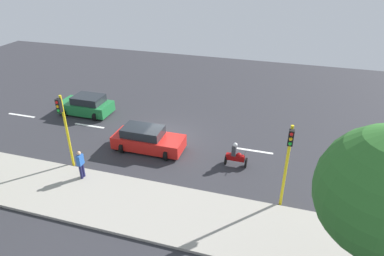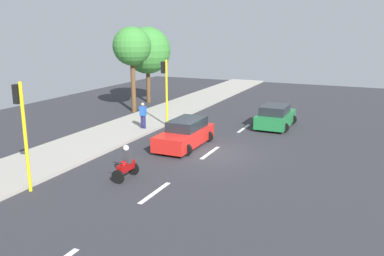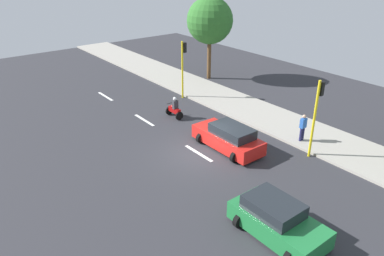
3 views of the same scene
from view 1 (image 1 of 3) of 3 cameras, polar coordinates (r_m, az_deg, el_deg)
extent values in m
cube|color=#2D2D33|center=(23.04, -4.40, -1.73)|extent=(40.00, 60.00, 0.10)
cube|color=#9E998E|center=(17.80, -12.58, -12.10)|extent=(4.00, 60.00, 0.15)
cube|color=white|center=(29.20, -27.02, 1.93)|extent=(0.20, 2.40, 0.01)
cube|color=white|center=(25.59, -17.07, 0.38)|extent=(0.20, 2.40, 0.01)
cube|color=white|center=(23.01, -4.41, -1.61)|extent=(0.20, 2.40, 0.01)
cube|color=white|center=(21.82, 10.53, -3.84)|extent=(0.20, 2.40, 0.01)
cube|color=white|center=(22.24, 26.07, -5.87)|extent=(0.20, 2.40, 0.01)
cube|color=#1E7238|center=(27.38, -17.60, 3.44)|extent=(1.93, 3.98, 0.80)
cube|color=#1E2328|center=(26.95, -17.24, 4.68)|extent=(1.62, 2.23, 0.56)
cylinder|color=black|center=(27.59, -20.75, 2.54)|extent=(0.64, 0.22, 0.64)
cylinder|color=black|center=(28.83, -18.81, 3.96)|extent=(0.64, 0.22, 0.64)
cylinder|color=black|center=(26.15, -16.11, 1.90)|extent=(0.64, 0.22, 0.64)
cylinder|color=black|center=(27.45, -14.28, 3.42)|extent=(0.64, 0.22, 0.64)
cube|color=red|center=(21.51, -7.38, -2.33)|extent=(1.81, 4.50, 0.80)
cube|color=#1E2328|center=(21.32, -8.37, -0.61)|extent=(1.52, 2.52, 0.56)
cylinder|color=black|center=(21.77, -2.92, -2.46)|extent=(0.64, 0.22, 0.64)
cylinder|color=black|center=(20.51, -4.40, -4.60)|extent=(0.64, 0.22, 0.64)
cylinder|color=black|center=(22.83, -9.97, -1.33)|extent=(0.64, 0.22, 0.64)
cylinder|color=black|center=(21.63, -11.78, -3.30)|extent=(0.64, 0.22, 0.64)
cylinder|color=black|center=(20.04, 9.18, -5.85)|extent=(0.60, 0.10, 0.60)
cylinder|color=black|center=(20.18, 5.80, -5.34)|extent=(0.60, 0.10, 0.60)
cube|color=#990C0C|center=(19.97, 7.39, -4.98)|extent=(0.28, 1.10, 0.36)
sphere|color=#990C0C|center=(19.85, 7.99, -4.63)|extent=(0.32, 0.32, 0.32)
cylinder|color=black|center=(19.72, 9.02, -4.36)|extent=(0.55, 0.04, 0.04)
cube|color=#333338|center=(19.74, 7.18, -3.84)|extent=(0.36, 0.24, 0.60)
sphere|color=silver|center=(19.53, 7.39, -2.87)|extent=(0.26, 0.26, 0.26)
cylinder|color=#1E1E4C|center=(19.66, -18.06, -6.79)|extent=(0.16, 0.16, 0.85)
cylinder|color=#1E1E4C|center=(19.53, -18.38, -7.10)|extent=(0.16, 0.16, 0.85)
cube|color=#2659B2|center=(19.21, -18.54, -5.17)|extent=(0.40, 0.24, 0.60)
sphere|color=tan|center=(18.99, -18.73, -4.08)|extent=(0.22, 0.22, 0.22)
cylinder|color=yellow|center=(20.19, -20.48, -0.69)|extent=(0.14, 0.14, 4.50)
cube|color=black|center=(19.31, -21.71, 3.57)|extent=(0.24, 0.24, 0.76)
sphere|color=red|center=(19.13, -22.04, 4.08)|extent=(0.16, 0.16, 0.16)
sphere|color=#F2A50C|center=(19.22, -21.92, 3.42)|extent=(0.16, 0.16, 0.16)
sphere|color=green|center=(19.31, -21.79, 2.78)|extent=(0.16, 0.16, 0.16)
cylinder|color=yellow|center=(16.56, 15.70, -6.51)|extent=(0.14, 0.14, 4.50)
cube|color=black|center=(15.47, 16.49, -1.60)|extent=(0.24, 0.24, 0.76)
sphere|color=red|center=(15.25, 16.59, -1.03)|extent=(0.16, 0.16, 0.16)
sphere|color=#F2A50C|center=(15.37, 16.47, -1.81)|extent=(0.16, 0.16, 0.16)
sphere|color=green|center=(15.48, 16.35, -2.58)|extent=(0.16, 0.16, 0.16)
camera|label=2|loc=(29.43, 41.85, 11.70)|focal=38.50mm
camera|label=3|loc=(37.65, -21.21, 25.03)|focal=34.89mm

